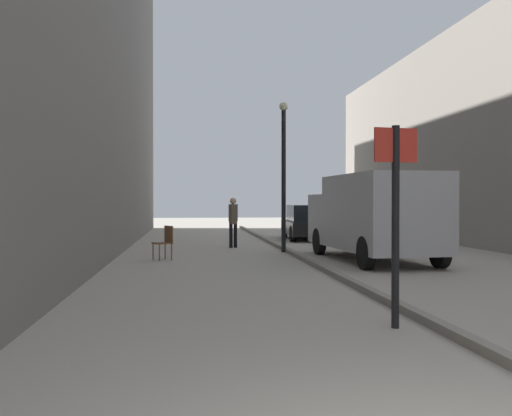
{
  "coord_description": "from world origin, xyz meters",
  "views": [
    {
      "loc": [
        -1.57,
        -2.56,
        1.64
      ],
      "look_at": [
        0.45,
        14.25,
        1.42
      ],
      "focal_mm": 40.06,
      "sensor_mm": 36.0,
      "label": 1
    }
  ],
  "objects_px": {
    "pedestrian_main_foreground": "(233,219)",
    "lamp_post": "(284,166)",
    "parked_car": "(308,222)",
    "cafe_chair_near_window": "(165,240)",
    "street_sign_post": "(396,208)",
    "delivery_van": "(373,215)"
  },
  "relations": [
    {
      "from": "street_sign_post",
      "to": "cafe_chair_near_window",
      "type": "relative_size",
      "value": 2.77
    },
    {
      "from": "parked_car",
      "to": "cafe_chair_near_window",
      "type": "distance_m",
      "value": 9.68
    },
    {
      "from": "lamp_post",
      "to": "cafe_chair_near_window",
      "type": "relative_size",
      "value": 5.06
    },
    {
      "from": "lamp_post",
      "to": "delivery_van",
      "type": "bearing_deg",
      "value": -54.32
    },
    {
      "from": "parked_car",
      "to": "cafe_chair_near_window",
      "type": "xyz_separation_m",
      "value": [
        -5.67,
        -7.85,
        -0.17
      ]
    },
    {
      "from": "parked_car",
      "to": "lamp_post",
      "type": "relative_size",
      "value": 0.9
    },
    {
      "from": "parked_car",
      "to": "lamp_post",
      "type": "bearing_deg",
      "value": -105.8
    },
    {
      "from": "pedestrian_main_foreground",
      "to": "parked_car",
      "type": "height_order",
      "value": "pedestrian_main_foreground"
    },
    {
      "from": "delivery_van",
      "to": "parked_car",
      "type": "bearing_deg",
      "value": 86.82
    },
    {
      "from": "pedestrian_main_foreground",
      "to": "delivery_van",
      "type": "bearing_deg",
      "value": 104.76
    },
    {
      "from": "delivery_van",
      "to": "cafe_chair_near_window",
      "type": "bearing_deg",
      "value": 168.41
    },
    {
      "from": "street_sign_post",
      "to": "cafe_chair_near_window",
      "type": "distance_m",
      "value": 9.49
    },
    {
      "from": "parked_car",
      "to": "street_sign_post",
      "type": "height_order",
      "value": "street_sign_post"
    },
    {
      "from": "pedestrian_main_foreground",
      "to": "parked_car",
      "type": "xyz_separation_m",
      "value": [
        3.48,
        4.0,
        -0.29
      ]
    },
    {
      "from": "street_sign_post",
      "to": "cafe_chair_near_window",
      "type": "bearing_deg",
      "value": -78.35
    },
    {
      "from": "delivery_van",
      "to": "pedestrian_main_foreground",
      "type": "bearing_deg",
      "value": 123.36
    },
    {
      "from": "delivery_van",
      "to": "street_sign_post",
      "type": "xyz_separation_m",
      "value": [
        -2.37,
        -8.0,
        0.29
      ]
    },
    {
      "from": "pedestrian_main_foreground",
      "to": "lamp_post",
      "type": "xyz_separation_m",
      "value": [
        1.45,
        -1.9,
        1.72
      ]
    },
    {
      "from": "parked_car",
      "to": "street_sign_post",
      "type": "distance_m",
      "value": 16.89
    },
    {
      "from": "lamp_post",
      "to": "cafe_chair_near_window",
      "type": "distance_m",
      "value": 4.66
    },
    {
      "from": "delivery_van",
      "to": "lamp_post",
      "type": "height_order",
      "value": "lamp_post"
    },
    {
      "from": "pedestrian_main_foreground",
      "to": "street_sign_post",
      "type": "height_order",
      "value": "street_sign_post"
    }
  ]
}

